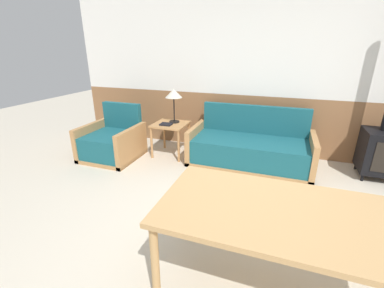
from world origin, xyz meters
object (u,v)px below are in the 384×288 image
Objects in this scene: armchair at (112,143)px; wood_stove at (383,140)px; couch at (250,149)px; side_table at (171,129)px; dining_table at (285,220)px; table_lamp at (174,95)px.

wood_stove is (4.09, 0.68, 0.31)m from armchair.
couch is 2.16× the size of armchair.
dining_table is (1.89, -2.26, 0.19)m from side_table.
armchair is at bearing -153.95° from side_table.
armchair is 1.54× the size of side_table.
side_table is 0.24× the size of wood_stove.
wood_stove is at bearing 5.17° from couch.
table_lamp is 0.24× the size of wood_stove.
dining_table is 0.74× the size of wood_stove.
couch is at bearing -174.83° from wood_stove.
side_table is 0.58m from table_lamp.
dining_table is (1.86, -2.36, -0.38)m from table_lamp.
armchair is at bearing -150.03° from table_lamp.
table_lamp is (-1.33, 0.03, 0.79)m from couch.
couch is 3.33× the size of table_lamp.
table_lamp is (0.94, 0.54, 0.79)m from armchair.
dining_table is at bearing -77.24° from couch.
wood_stove is (3.19, 0.24, 0.09)m from side_table.
wood_stove reaches higher than couch.
side_table is at bearing -108.24° from table_lamp.
table_lamp is 0.32× the size of dining_table.
armchair is 0.50× the size of dining_table.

